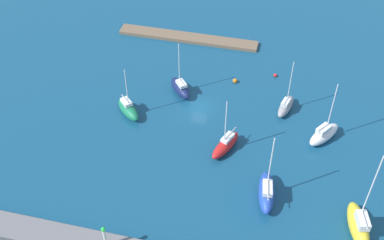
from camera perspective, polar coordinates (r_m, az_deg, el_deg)
water at (r=79.51m, az=0.81°, el=1.56°), size 160.00×160.00×0.00m
pier_dock at (r=94.46m, az=-0.47°, el=9.48°), size 26.40×2.89×0.63m
harbor_beacon at (r=60.63m, az=-10.08°, el=-13.02°), size 0.56×0.56×3.73m
sailboat_green_center_basin at (r=78.10m, az=-7.38°, el=1.26°), size 5.44×5.34×9.02m
sailboat_white_lone_south at (r=75.93m, az=14.99°, el=-1.56°), size 5.27×6.24×10.43m
sailboat_red_mid_basin at (r=72.11m, az=3.89°, el=-2.87°), size 4.14×6.51×9.62m
sailboat_blue_inner_mooring at (r=66.54m, az=8.58°, el=-8.23°), size 2.97×7.18×11.11m
sailboat_yellow_near_pier at (r=65.95m, az=18.67°, el=-11.40°), size 3.73×7.33×13.72m
sailboat_gray_by_breakwater at (r=79.52m, az=10.77°, el=1.60°), size 3.02×5.67×9.43m
sailboat_navy_east_end at (r=81.38m, az=-1.35°, el=3.74°), size 5.14×5.63×9.58m
mooring_buoy_orange at (r=84.25m, az=4.99°, el=4.54°), size 0.77×0.77×0.77m
mooring_buoy_red at (r=86.44m, az=9.58°, el=5.12°), size 0.61×0.61×0.61m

